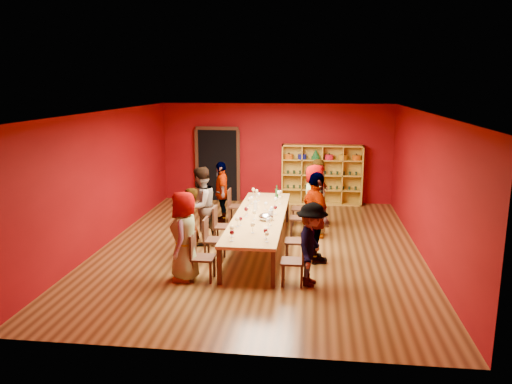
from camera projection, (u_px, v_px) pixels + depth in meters
room_shell at (260, 182)px, 10.85m from camera, size 7.10×9.10×3.04m
tasting_table at (260, 217)px, 11.02m from camera, size 1.10×4.50×0.75m
doorway at (218, 165)px, 15.44m from camera, size 1.40×0.17×2.30m
shelving_unit at (322, 172)px, 14.98m from camera, size 2.40×0.40×1.80m
chair_person_left_0 at (199, 254)px, 9.25m from camera, size 0.42×0.42×0.89m
person_left_0 at (184, 236)px, 9.20m from camera, size 0.50×0.85×1.68m
chair_person_left_1 at (211, 237)px, 10.29m from camera, size 0.42×0.42×0.89m
person_left_1 at (190, 224)px, 10.28m from camera, size 0.45×0.58×1.51m
chair_person_left_2 at (220, 224)px, 11.25m from camera, size 0.42×0.42×0.89m
person_left_2 at (201, 206)px, 11.22m from camera, size 0.79×0.98×1.78m
chair_person_left_4 at (234, 204)px, 13.08m from camera, size 0.42×0.42×0.89m
person_left_4 at (221, 192)px, 13.05m from camera, size 0.65×1.02×1.61m
chair_person_right_0 at (297, 258)px, 9.04m from camera, size 0.42×0.42×0.89m
person_right_0 at (311, 244)px, 8.95m from camera, size 0.57×1.05×1.54m
chair_person_right_1 at (299, 238)px, 10.20m from camera, size 0.42×0.42×0.89m
person_right_1 at (316, 218)px, 10.07m from camera, size 0.92×1.21×1.88m
chair_person_right_3 at (302, 215)px, 11.94m from camera, size 0.42×0.42×0.89m
person_right_3 at (315, 201)px, 11.83m from camera, size 0.48×0.86×1.73m
chair_person_right_4 at (303, 206)px, 12.83m from camera, size 0.42×0.42×0.89m
person_right_4 at (320, 193)px, 12.70m from camera, size 0.55×0.69×1.73m
wine_glass_0 at (281, 192)px, 12.72m from camera, size 0.07×0.07×0.18m
wine_glass_1 at (272, 209)px, 10.93m from camera, size 0.08×0.08×0.21m
wine_glass_2 at (232, 233)px, 9.17m from camera, size 0.09×0.09×0.22m
wine_glass_3 at (254, 213)px, 10.62m from camera, size 0.08×0.08×0.21m
wine_glass_4 at (249, 200)px, 11.77m from camera, size 0.08×0.08×0.21m
wine_glass_5 at (259, 195)px, 12.30m from camera, size 0.08×0.08×0.21m
wine_glass_6 at (232, 228)px, 9.43m from camera, size 0.09×0.09×0.22m
wine_glass_7 at (257, 191)px, 12.73m from camera, size 0.08×0.08×0.20m
wine_glass_8 at (275, 208)px, 11.04m from camera, size 0.08×0.08×0.20m
wine_glass_9 at (248, 209)px, 11.01m from camera, size 0.07×0.07×0.18m
wine_glass_10 at (253, 225)px, 9.66m from camera, size 0.09×0.09×0.22m
wine_glass_11 at (266, 231)px, 9.31m from camera, size 0.08×0.08×0.20m
wine_glass_12 at (279, 193)px, 12.52m from camera, size 0.09×0.09×0.21m
wine_glass_13 at (246, 210)px, 10.85m from camera, size 0.09×0.09×0.21m
wine_glass_14 at (266, 204)px, 11.41m from camera, size 0.08×0.08×0.20m
wine_glass_15 at (251, 198)px, 11.99m from camera, size 0.08×0.08×0.19m
wine_glass_16 at (241, 219)px, 10.17m from camera, size 0.08×0.08×0.19m
wine_glass_17 at (237, 220)px, 10.07m from camera, size 0.09×0.09×0.21m
wine_glass_18 at (268, 221)px, 9.98m from camera, size 0.09×0.09×0.22m
wine_glass_19 at (253, 190)px, 12.82m from camera, size 0.09×0.09×0.22m
wine_glass_20 at (267, 234)px, 9.11m from camera, size 0.08×0.08×0.20m
wine_glass_21 at (270, 219)px, 10.19m from camera, size 0.07×0.07×0.18m
wine_glass_22 at (276, 199)px, 11.79m from camera, size 0.09×0.09×0.22m
wine_glass_23 at (280, 198)px, 11.98m from camera, size 0.08×0.08×0.20m
spittoon_bowl at (266, 217)px, 10.58m from camera, size 0.31×0.31×0.17m
carafe_a at (255, 206)px, 11.42m from camera, size 0.12×0.12×0.23m
carafe_b at (271, 215)px, 10.57m from camera, size 0.12×0.12×0.26m
wine_bottle at (277, 193)px, 12.59m from camera, size 0.10×0.10×0.33m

